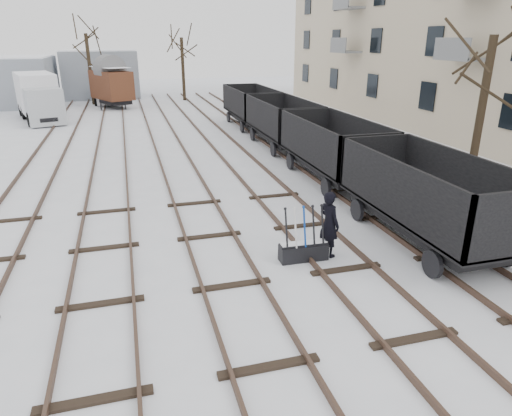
{
  "coord_description": "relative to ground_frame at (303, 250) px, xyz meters",
  "views": [
    {
      "loc": [
        -2.05,
        -9.38,
        5.6
      ],
      "look_at": [
        1.15,
        1.92,
        1.2
      ],
      "focal_mm": 32.0,
      "sensor_mm": 36.0,
      "label": 1
    }
  ],
  "objects": [
    {
      "name": "shed_right",
      "position": [
        -6.16,
        39.15,
        1.96
      ],
      "size": [
        7.0,
        6.0,
        4.5
      ],
      "color": "#8E96A0",
      "rests_on": "ground"
    },
    {
      "name": "freight_wagon_c",
      "position": [
        3.84,
        13.01,
        0.68
      ],
      "size": [
        2.46,
        6.15,
        2.51
      ],
      "color": "black",
      "rests_on": "ground"
    },
    {
      "name": "freight_wagon_d",
      "position": [
        3.84,
        19.41,
        0.68
      ],
      "size": [
        2.46,
        6.15,
        2.51
      ],
      "color": "black",
      "rests_on": "ground"
    },
    {
      "name": "tree_near",
      "position": [
        8.46,
        3.9,
        2.57
      ],
      "size": [
        0.3,
        0.3,
        5.7
      ],
      "primitive_type": "cylinder",
      "color": "black",
      "rests_on": "ground"
    },
    {
      "name": "panel_van",
      "position": [
        -5.8,
        33.62,
        0.65
      ],
      "size": [
        2.11,
        4.21,
        1.79
      ],
      "rotation": [
        0.0,
        0.0,
        0.09
      ],
      "color": "white",
      "rests_on": "ground"
    },
    {
      "name": "box_van_wagon",
      "position": [
        -5.15,
        31.02,
        1.66
      ],
      "size": [
        3.89,
        4.92,
        3.33
      ],
      "rotation": [
        0.0,
        0.0,
        0.42
      ],
      "color": "black",
      "rests_on": "ground"
    },
    {
      "name": "tracks",
      "position": [
        -2.16,
        12.82,
        -0.21
      ],
      "size": [
        13.9,
        52.0,
        0.16
      ],
      "color": "black",
      "rests_on": "ground"
    },
    {
      "name": "tree_far_left",
      "position": [
        -6.86,
        33.62,
        2.69
      ],
      "size": [
        0.3,
        0.3,
        5.95
      ],
      "primitive_type": "cylinder",
      "color": "black",
      "rests_on": "ground"
    },
    {
      "name": "ground_frame",
      "position": [
        0.0,
        0.0,
        0.0
      ],
      "size": [
        1.31,
        0.45,
        1.49
      ],
      "rotation": [
        0.0,
        0.0,
        -0.03
      ],
      "color": "black",
      "rests_on": "ground"
    },
    {
      "name": "freight_wagon_a",
      "position": [
        3.84,
        0.21,
        0.68
      ],
      "size": [
        2.46,
        6.15,
        2.51
      ],
      "color": "black",
      "rests_on": "ground"
    },
    {
      "name": "ground",
      "position": [
        -2.16,
        -0.85,
        -0.28
      ],
      "size": [
        120.0,
        120.0,
        0.0
      ],
      "primitive_type": "plane",
      "color": "white",
      "rests_on": "ground"
    },
    {
      "name": "lorry",
      "position": [
        -10.08,
        25.78,
        1.38
      ],
      "size": [
        3.6,
        7.45,
        3.24
      ],
      "rotation": [
        0.0,
        0.0,
        0.28
      ],
      "color": "black",
      "rests_on": "ground"
    },
    {
      "name": "tree_far_right",
      "position": [
        1.31,
        34.29,
        2.53
      ],
      "size": [
        0.3,
        0.3,
        5.62
      ],
      "primitive_type": "cylinder",
      "color": "black",
      "rests_on": "ground"
    },
    {
      "name": "freight_wagon_b",
      "position": [
        3.84,
        6.61,
        0.68
      ],
      "size": [
        2.46,
        6.15,
        2.51
      ],
      "color": "black",
      "rests_on": "ground"
    },
    {
      "name": "worker",
      "position": [
        0.75,
        0.1,
        0.63
      ],
      "size": [
        0.65,
        0.78,
        1.83
      ],
      "primitive_type": "imported",
      "rotation": [
        0.0,
        0.0,
        1.93
      ],
      "color": "black",
      "rests_on": "ground"
    }
  ]
}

